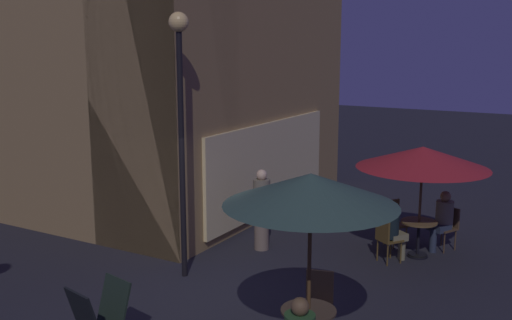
# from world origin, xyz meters

# --- Properties ---
(ground_plane) EXTENTS (60.00, 60.00, 0.00)m
(ground_plane) POSITION_xyz_m (0.00, 0.00, 0.00)
(ground_plane) COLOR #23232B
(cafe_building) EXTENTS (7.74, 7.18, 9.78)m
(cafe_building) POSITION_xyz_m (3.73, 3.73, 4.88)
(cafe_building) COLOR olive
(cafe_building) RESTS_ON ground
(street_lamp_near_corner) EXTENTS (0.34, 0.34, 4.61)m
(street_lamp_near_corner) POSITION_xyz_m (0.73, 1.05, 3.23)
(street_lamp_near_corner) COLOR black
(street_lamp_near_corner) RESTS_ON ground
(menu_sandwich_board) EXTENTS (0.77, 0.68, 1.00)m
(menu_sandwich_board) POSITION_xyz_m (-2.09, 0.33, 0.51)
(menu_sandwich_board) COLOR black
(menu_sandwich_board) RESTS_ON ground
(cafe_table_1) EXTENTS (0.69, 0.69, 0.72)m
(cafe_table_1) POSITION_xyz_m (3.79, -2.30, 0.51)
(cafe_table_1) COLOR black
(cafe_table_1) RESTS_ON ground
(patio_umbrella_0) EXTENTS (2.18, 2.18, 2.55)m
(patio_umbrella_0) POSITION_xyz_m (-0.92, -2.15, 2.33)
(patio_umbrella_0) COLOR black
(patio_umbrella_0) RESTS_ON ground
(patio_umbrella_1) EXTENTS (2.50, 2.50, 2.18)m
(patio_umbrella_1) POSITION_xyz_m (3.79, -2.30, 1.97)
(patio_umbrella_1) COLOR black
(patio_umbrella_1) RESTS_ON ground
(cafe_chair_1) EXTENTS (0.48, 0.48, 0.95)m
(cafe_chair_1) POSITION_xyz_m (-0.11, -1.93, 0.56)
(cafe_chair_1) COLOR brown
(cafe_chair_1) RESTS_ON ground
(cafe_chair_2) EXTENTS (0.54, 0.54, 0.87)m
(cafe_chair_2) POSITION_xyz_m (3.15, -1.86, 0.52)
(cafe_chair_2) COLOR brown
(cafe_chair_2) RESTS_ON ground
(cafe_chair_3) EXTENTS (0.57, 0.57, 0.86)m
(cafe_chair_3) POSITION_xyz_m (4.54, -2.67, 0.52)
(cafe_chair_3) COLOR #4D3826
(cafe_chair_3) RESTS_ON ground
(cafe_chair_4) EXTENTS (0.54, 0.54, 0.93)m
(cafe_chair_4) POSITION_xyz_m (4.25, -1.66, 0.55)
(cafe_chair_4) COLOR brown
(cafe_chair_4) RESTS_ON ground
(patron_seated_1) EXTENTS (0.52, 0.48, 1.20)m
(patron_seated_1) POSITION_xyz_m (3.27, -1.94, 0.68)
(patron_seated_1) COLOR #797353
(patron_seated_1) RESTS_ON ground
(patron_seated_2) EXTENTS (0.54, 0.47, 1.21)m
(patron_seated_2) POSITION_xyz_m (4.41, -2.61, 0.69)
(patron_seated_2) COLOR #2A3248
(patron_seated_2) RESTS_ON ground
(patron_standing_3) EXTENTS (0.34, 0.34, 1.65)m
(patron_standing_3) POSITION_xyz_m (2.65, 0.55, 0.83)
(patron_standing_3) COLOR #7B6759
(patron_standing_3) RESTS_ON ground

